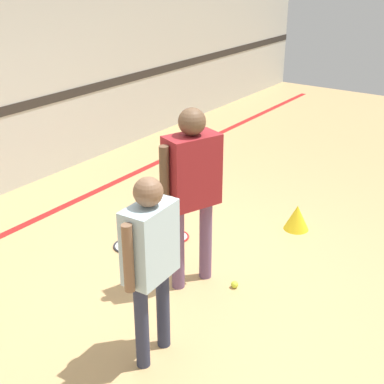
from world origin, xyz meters
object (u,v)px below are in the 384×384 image
tennis_ball_by_spare_racket (173,241)px  racket_second_spare (129,246)px  racket_spare_on_floor (174,237)px  training_cone (297,217)px  tennis_ball_near_instructor (235,284)px  person_student_left (150,252)px  person_instructor (192,180)px

tennis_ball_by_spare_racket → racket_second_spare: bearing=134.3°
racket_spare_on_floor → training_cone: training_cone is taller
tennis_ball_near_instructor → training_cone: bearing=1.3°
tennis_ball_near_instructor → tennis_ball_by_spare_racket: 0.99m
racket_second_spare → tennis_ball_by_spare_racket: size_ratio=7.51×
tennis_ball_near_instructor → racket_second_spare: bearing=90.2°
racket_second_spare → tennis_ball_by_spare_racket: (0.32, -0.33, 0.02)m
person_student_left → racket_second_spare: (1.10, 1.22, -0.88)m
person_student_left → training_cone: (2.45, -0.01, -0.75)m
racket_spare_on_floor → tennis_ball_near_instructor: (-0.43, -1.01, 0.02)m
person_student_left → tennis_ball_by_spare_racket: size_ratio=21.79×
training_cone → tennis_ball_by_spare_racket: bearing=138.9°
person_student_left → racket_second_spare: bearing=44.9°
tennis_ball_near_instructor → racket_spare_on_floor: bearing=66.8°
person_student_left → training_cone: 2.56m
racket_second_spare → tennis_ball_by_spare_racket: bearing=89.7°
racket_spare_on_floor → tennis_ball_by_spare_racket: 0.14m
tennis_ball_near_instructor → person_instructor: bearing=109.9°
training_cone → person_instructor: bearing=167.0°
racket_second_spare → racket_spare_on_floor: bearing=105.0°
person_instructor → racket_second_spare: bearing=102.6°
person_instructor → racket_second_spare: 1.34m
person_instructor → training_cone: bearing=8.0°
racket_second_spare → tennis_ball_near_instructor: (0.00, -1.26, 0.02)m
racket_second_spare → training_cone: (1.36, -1.23, 0.13)m
racket_second_spare → tennis_ball_near_instructor: 1.26m
training_cone → racket_spare_on_floor: bearing=133.4°
person_student_left → racket_spare_on_floor: bearing=29.1°
tennis_ball_near_instructor → tennis_ball_by_spare_racket: (0.31, 0.93, 0.00)m
person_student_left → tennis_ball_near_instructor: (1.10, -0.04, -0.86)m
tennis_ball_by_spare_racket → training_cone: training_cone is taller
person_instructor → racket_second_spare: size_ratio=3.29×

